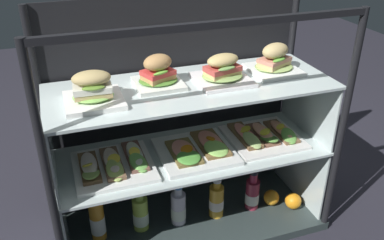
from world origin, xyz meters
TOP-DOWN VIEW (x-y plane):
  - ground_plane at (0.00, 0.00)m, footprint 6.00×6.00m
  - case_base_deck at (0.00, 0.00)m, footprint 1.13×0.45m
  - case_frame at (0.00, 0.14)m, footprint 1.13×0.45m
  - riser_lower_tier at (0.00, 0.00)m, footprint 1.07×0.39m
  - shelf_lower_glass at (0.00, 0.00)m, footprint 1.08×0.41m
  - riser_upper_tier at (0.00, 0.00)m, footprint 1.07×0.39m
  - shelf_upper_glass at (0.00, 0.00)m, footprint 1.08×0.41m
  - plated_roll_sandwich_mid_right at (-0.37, -0.03)m, footprint 0.20×0.20m
  - plated_roll_sandwich_left_of_center at (-0.12, 0.04)m, footprint 0.18×0.18m
  - plated_roll_sandwich_near_right_corner at (0.12, -0.00)m, footprint 0.20×0.20m
  - plated_roll_sandwich_mid_left at (0.36, 0.03)m, footprint 0.19×0.19m
  - open_sandwich_tray_right_of_center at (-0.32, -0.02)m, footprint 0.30×0.29m
  - open_sandwich_tray_far_left at (0.02, -0.02)m, footprint 0.30×0.29m
  - open_sandwich_tray_near_left_corner at (0.32, -0.00)m, footprint 0.30×0.29m
  - juice_bottle_back_center at (-0.41, 0.02)m, footprint 0.06×0.06m
  - juice_bottle_back_right at (-0.23, 0.02)m, footprint 0.07×0.07m
  - juice_bottle_front_middle at (-0.06, -0.00)m, footprint 0.07×0.07m
  - juice_bottle_near_post at (0.11, -0.01)m, footprint 0.07×0.07m
  - juice_bottle_tucked_behind at (0.29, -0.01)m, footprint 0.06×0.06m
  - orange_fruit_beside_bottles at (0.46, -0.08)m, footprint 0.07×0.07m
  - orange_fruit_near_left_post at (0.38, -0.02)m, footprint 0.07×0.07m

SIDE VIEW (x-z plane):
  - ground_plane at x=0.00m, z-range -0.02..0.00m
  - case_base_deck at x=0.00m, z-range 0.00..0.04m
  - orange_fruit_near_left_post at x=0.38m, z-range 0.04..0.11m
  - orange_fruit_beside_bottles at x=0.46m, z-range 0.04..0.11m
  - juice_bottle_tucked_behind at x=0.29m, z-range 0.01..0.22m
  - juice_bottle_front_middle at x=-0.06m, z-range 0.02..0.22m
  - juice_bottle_back_right at x=-0.23m, z-range 0.02..0.22m
  - juice_bottle_near_post at x=0.11m, z-range 0.02..0.22m
  - juice_bottle_back_center at x=-0.41m, z-range 0.01..0.26m
  - riser_lower_tier at x=0.00m, z-range 0.04..0.38m
  - shelf_lower_glass at x=0.00m, z-range 0.38..0.39m
  - open_sandwich_tray_near_left_corner at x=0.32m, z-range 0.38..0.44m
  - open_sandwich_tray_far_left at x=0.02m, z-range 0.38..0.44m
  - open_sandwich_tray_right_of_center at x=-0.32m, z-range 0.38..0.44m
  - case_frame at x=0.00m, z-range 0.04..1.02m
  - riser_upper_tier at x=0.00m, z-range 0.39..0.67m
  - shelf_upper_glass at x=0.00m, z-range 0.67..0.68m
  - plated_roll_sandwich_near_right_corner at x=0.12m, z-range 0.67..0.78m
  - plated_roll_sandwich_mid_right at x=-0.37m, z-range 0.67..0.78m
  - plated_roll_sandwich_mid_left at x=0.36m, z-range 0.67..0.79m
  - plated_roll_sandwich_left_of_center at x=-0.12m, z-range 0.67..0.79m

